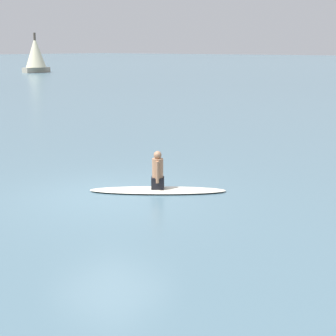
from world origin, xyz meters
name	(u,v)px	position (x,y,z in m)	size (l,w,h in m)	color
ground_plane	(110,196)	(0.00, 0.00, 0.00)	(400.00, 400.00, 0.00)	slate
surfboard	(158,190)	(0.66, 0.96, 0.04)	(3.28, 0.68, 0.08)	silver
person_paddler	(158,172)	(0.66, 0.96, 0.50)	(0.39, 0.38, 0.92)	black
sailboat_center_horizon	(35,54)	(-49.77, 37.32, 2.46)	(2.71, 3.85, 5.21)	#B2A893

